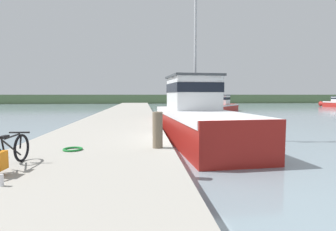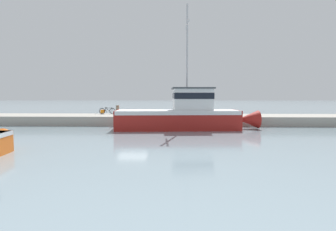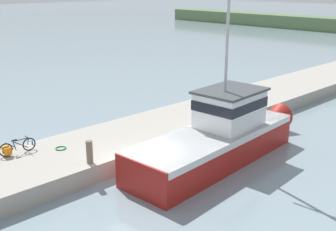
% 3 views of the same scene
% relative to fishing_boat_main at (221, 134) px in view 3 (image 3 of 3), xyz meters
% --- Properties ---
extents(ground_plane, '(320.00, 320.00, 0.00)m').
position_rel_fishing_boat_main_xyz_m(ground_plane, '(-0.83, -4.45, -1.27)').
color(ground_plane, gray).
extents(dock_pier, '(4.63, 80.00, 0.86)m').
position_rel_fishing_boat_main_xyz_m(dock_pier, '(-4.21, -4.45, -0.84)').
color(dock_pier, '#A39E93').
rests_on(dock_pier, ground_plane).
extents(fishing_boat_main, '(3.69, 11.88, 10.09)m').
position_rel_fishing_boat_main_xyz_m(fishing_boat_main, '(0.00, 0.00, 0.00)').
color(fishing_boat_main, maroon).
rests_on(fishing_boat_main, ground_plane).
extents(bicycle_touring, '(0.48, 1.73, 0.70)m').
position_rel_fishing_boat_main_xyz_m(bicycle_touring, '(-5.54, -8.05, -0.09)').
color(bicycle_touring, black).
rests_on(bicycle_touring, dock_pier).
extents(mooring_post, '(0.29, 0.29, 1.03)m').
position_rel_fishing_boat_main_xyz_m(mooring_post, '(-2.34, -6.06, 0.10)').
color(mooring_post, '#756651').
rests_on(mooring_post, dock_pier).
extents(hose_coil, '(0.53, 0.53, 0.06)m').
position_rel_fishing_boat_main_xyz_m(hose_coil, '(-4.68, -6.16, -0.38)').
color(hose_coil, '#197A2D').
rests_on(hose_coil, dock_pier).
extents(water_bottle_on_curb, '(0.08, 0.08, 0.19)m').
position_rel_fishing_boat_main_xyz_m(water_bottle_on_curb, '(-6.16, -6.86, -0.32)').
color(water_bottle_on_curb, blue).
rests_on(water_bottle_on_curb, dock_pier).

